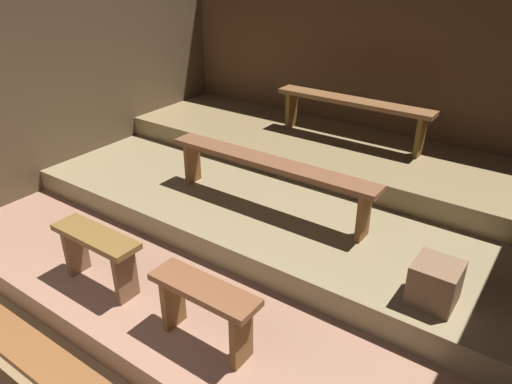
% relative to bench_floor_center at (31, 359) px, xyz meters
% --- Properties ---
extents(ground, '(5.80, 6.24, 0.08)m').
position_rel_bench_floor_center_xyz_m(ground, '(0.14, 1.73, -0.43)').
color(ground, olive).
extents(wall_back, '(5.80, 0.06, 2.30)m').
position_rel_bench_floor_center_xyz_m(wall_back, '(0.14, 4.48, 0.76)').
color(wall_back, brown).
rests_on(wall_back, ground).
extents(wall_left, '(0.06, 6.24, 2.30)m').
position_rel_bench_floor_center_xyz_m(wall_left, '(-2.40, 1.73, 0.76)').
color(wall_left, brown).
rests_on(wall_left, ground).
extents(platform_lower, '(5.00, 4.02, 0.23)m').
position_rel_bench_floor_center_xyz_m(platform_lower, '(0.14, 2.44, -0.28)').
color(platform_lower, '#946953').
rests_on(platform_lower, ground).
extents(platform_middle, '(5.00, 2.85, 0.23)m').
position_rel_bench_floor_center_xyz_m(platform_middle, '(0.14, 3.03, -0.04)').
color(platform_middle, '#897854').
rests_on(platform_middle, platform_lower).
extents(platform_upper, '(5.00, 1.42, 0.23)m').
position_rel_bench_floor_center_xyz_m(platform_upper, '(0.14, 3.74, 0.19)').
color(platform_upper, olive).
rests_on(platform_upper, platform_middle).
extents(bench_floor_center, '(1.71, 0.24, 0.49)m').
position_rel_bench_floor_center_xyz_m(bench_floor_center, '(0.00, 0.00, 0.00)').
color(bench_floor_center, brown).
rests_on(bench_floor_center, ground).
extents(bench_lower_left, '(0.81, 0.24, 0.49)m').
position_rel_bench_floor_center_xyz_m(bench_lower_left, '(-0.42, 0.88, 0.19)').
color(bench_lower_left, brown).
rests_on(bench_lower_left, platform_lower).
extents(bench_lower_right, '(0.81, 0.24, 0.49)m').
position_rel_bench_floor_center_xyz_m(bench_lower_right, '(0.69, 0.88, 0.19)').
color(bench_lower_right, brown).
rests_on(bench_lower_right, platform_lower).
extents(bench_middle_center, '(2.17, 0.24, 0.49)m').
position_rel_bench_floor_center_xyz_m(bench_middle_center, '(0.18, 2.40, 0.48)').
color(bench_middle_center, brown).
rests_on(bench_middle_center, platform_middle).
extents(bench_upper_center, '(1.83, 0.24, 0.49)m').
position_rel_bench_floor_center_xyz_m(bench_upper_center, '(0.29, 3.91, 0.70)').
color(bench_upper_center, brown).
rests_on(bench_upper_center, platform_upper).
extents(wooden_crate_middle, '(0.31, 0.31, 0.31)m').
position_rel_bench_floor_center_xyz_m(wooden_crate_middle, '(1.90, 1.93, 0.23)').
color(wooden_crate_middle, brown).
rests_on(wooden_crate_middle, platform_middle).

